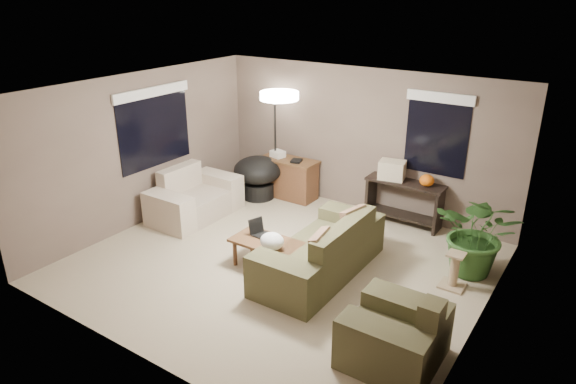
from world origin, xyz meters
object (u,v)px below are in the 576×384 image
Objects in this scene: main_sofa at (323,254)px; console_table at (404,199)px; armchair at (396,336)px; cat_scratching_post at (454,272)px; houseplant at (478,243)px; loveseat at (194,200)px; coffee_table at (267,245)px; papasan_chair at (258,174)px; floor_lamp at (275,112)px; desk at (289,178)px.

console_table is (0.30, 2.16, 0.14)m from main_sofa.
armchair reaches higher than cat_scratching_post.
console_table is 1.06× the size of houseplant.
coffee_table is at bearing -19.27° from loveseat.
console_table is 2.75m from papasan_chair.
loveseat is (-2.84, 0.44, 0.00)m from main_sofa.
floor_lamp is (0.59, 1.62, 1.30)m from loveseat.
papasan_chair is (-3.96, 2.84, 0.17)m from armchair.
cat_scratching_post is (-0.14, -0.51, -0.26)m from houseplant.
coffee_table is at bearing -157.68° from cat_scratching_post.
papasan_chair is at bearing 165.41° from cat_scratching_post.
papasan_chair is 0.48× the size of floor_lamp.
coffee_table is 2.55m from cat_scratching_post.
armchair is at bearing -95.33° from houseplant.
houseplant is (2.50, 1.48, 0.12)m from coffee_table.
loveseat is 1.86m from desk.
armchair is at bearing -35.88° from main_sofa.
armchair is at bearing -42.36° from desk.
papasan_chair is at bearing -143.05° from desk.
main_sofa is 3.31m from floor_lamp.
papasan_chair is (0.43, 1.28, 0.17)m from loveseat.
loveseat is at bearing -151.19° from console_table.
coffee_table is at bearing 160.25° from armchair.
main_sofa is at bearing 22.07° from coffee_table.
armchair is 2.31m from houseplant.
houseplant is (1.46, -0.99, 0.04)m from console_table.
coffee_table is 0.82× the size of houseplant.
armchair is at bearing -69.22° from console_table.
cat_scratching_post is at bearing 22.32° from coffee_table.
loveseat and armchair have the same top height.
cat_scratching_post is at bearing -21.38° from desk.
houseplant reaches higher than desk.
coffee_table is 2.62m from papasan_chair.
floor_lamp reaches higher than coffee_table.
armchair is 0.82× the size of houseplant.
armchair reaches higher than papasan_chair.
main_sofa is at bearing 144.12° from armchair.
loveseat is at bearing 160.73° from coffee_table.
floor_lamp reaches higher than armchair.
floor_lamp is at bearing 140.05° from armchair.
cat_scratching_post is at bearing -105.12° from houseplant.
console_table is at bearing 67.15° from coffee_table.
cat_scratching_post is (0.08, 1.79, -0.08)m from armchair.
floor_lamp is 3.82× the size of cat_scratching_post.
desk is at bearing 133.29° from main_sofa.
papasan_chair is at bearing 129.66° from coffee_table.
houseplant reaches higher than console_table.
cat_scratching_post is at bearing -48.48° from console_table.
cat_scratching_post is at bearing 87.54° from armchair.
papasan_chair is (-0.46, -0.35, 0.09)m from desk.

